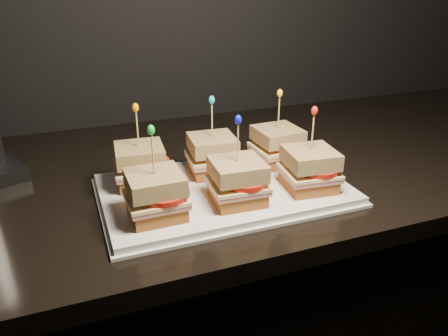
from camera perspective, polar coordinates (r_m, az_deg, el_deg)
name	(u,v)px	position (r m, az deg, el deg)	size (l,w,h in m)	color
cabinet	(243,313)	(1.27, 2.49, -18.42)	(2.66, 0.70, 0.85)	black
granite_slab	(246,166)	(1.02, 2.93, 0.28)	(2.70, 0.74, 0.04)	black
platter	(224,190)	(0.85, 0.00, -2.85)	(0.46, 0.28, 0.02)	white
platter_rim	(224,192)	(0.85, 0.00, -3.21)	(0.47, 0.30, 0.01)	white
sandwich_0_bread_bot	(141,178)	(0.86, -10.73, -1.25)	(0.09, 0.09, 0.02)	brown
sandwich_0_ham	(141,170)	(0.85, -10.81, -0.28)	(0.10, 0.09, 0.01)	#B66B62
sandwich_0_cheese	(141,167)	(0.85, -10.85, 0.15)	(0.10, 0.09, 0.01)	#F3DB92
sandwich_0_tomato	(147,163)	(0.84, -10.01, 0.58)	(0.09, 0.09, 0.01)	red
sandwich_0_bread_top	(139,154)	(0.84, -10.99, 1.84)	(0.09, 0.09, 0.03)	brown
sandwich_0_pick	(137,131)	(0.82, -11.23, 4.75)	(0.00, 0.00, 0.09)	tan
sandwich_0_frill	(135,108)	(0.81, -11.49, 7.74)	(0.01, 0.01, 0.02)	orange
sandwich_1_bread_bot	(213,167)	(0.89, -1.51, 0.15)	(0.09, 0.09, 0.02)	brown
sandwich_1_ham	(212,160)	(0.89, -1.52, 1.10)	(0.10, 0.09, 0.01)	#B66B62
sandwich_1_cheese	(212,156)	(0.88, -1.52, 1.52)	(0.10, 0.09, 0.01)	#F3DB92
sandwich_1_tomato	(219,153)	(0.88, -0.66, 1.94)	(0.09, 0.09, 0.01)	red
sandwich_1_bread_top	(212,144)	(0.87, -1.54, 3.17)	(0.09, 0.09, 0.03)	brown
sandwich_1_pick	(212,122)	(0.86, -1.57, 5.98)	(0.00, 0.00, 0.09)	tan
sandwich_1_frill	(212,100)	(0.85, -1.61, 8.88)	(0.01, 0.01, 0.02)	#15A6CA
sandwich_2_bread_bot	(276,157)	(0.95, 6.87, 1.43)	(0.09, 0.09, 0.02)	brown
sandwich_2_ham	(277,150)	(0.94, 6.91, 2.33)	(0.10, 0.09, 0.01)	#B66B62
sandwich_2_cheese	(277,147)	(0.94, 6.93, 2.73)	(0.10, 0.09, 0.01)	#F3DB92
sandwich_2_tomato	(283,144)	(0.94, 7.78, 3.12)	(0.09, 0.09, 0.01)	red
sandwich_2_bread_top	(278,135)	(0.93, 7.02, 4.29)	(0.09, 0.09, 0.03)	brown
sandwich_2_pick	(279,115)	(0.92, 7.16, 6.95)	(0.00, 0.00, 0.09)	tan
sandwich_2_frill	(280,93)	(0.90, 7.31, 9.67)	(0.01, 0.01, 0.02)	yellow
sandwich_3_bread_bot	(157,209)	(0.74, -8.78, -5.32)	(0.09, 0.09, 0.02)	brown
sandwich_3_ham	(156,201)	(0.74, -8.86, -4.23)	(0.10, 0.09, 0.01)	#B66B62
sandwich_3_cheese	(156,197)	(0.73, -8.90, -3.75)	(0.10, 0.09, 0.01)	#F3DB92
sandwich_3_tomato	(164,193)	(0.73, -7.91, -3.29)	(0.09, 0.09, 0.01)	red
sandwich_3_bread_top	(155,182)	(0.72, -9.03, -1.84)	(0.09, 0.09, 0.03)	brown
sandwich_3_pick	(153,157)	(0.70, -9.27, 1.47)	(0.00, 0.00, 0.09)	tan
sandwich_3_frill	(151,130)	(0.69, -9.52, 4.93)	(0.01, 0.01, 0.02)	green
sandwich_4_bread_bot	(237,195)	(0.78, 1.72, -3.51)	(0.09, 0.09, 0.02)	brown
sandwich_4_ham	(237,187)	(0.77, 1.74, -2.46)	(0.10, 0.09, 0.01)	#B66B62
sandwich_4_cheese	(237,183)	(0.77, 1.74, -1.99)	(0.10, 0.09, 0.01)	#F3DB92
sandwich_4_tomato	(245,180)	(0.77, 2.75, -1.53)	(0.09, 0.09, 0.01)	red
sandwich_4_bread_top	(237,169)	(0.76, 1.77, -0.15)	(0.09, 0.09, 0.03)	brown
sandwich_4_pick	(238,145)	(0.74, 1.81, 3.02)	(0.00, 0.00, 0.09)	tan
sandwich_4_frill	(238,120)	(0.73, 1.86, 6.33)	(0.01, 0.01, 0.02)	#0A14CC
sandwich_5_bread_bot	(308,182)	(0.84, 10.95, -1.81)	(0.09, 0.09, 0.02)	brown
sandwich_5_ham	(309,174)	(0.84, 11.04, -0.82)	(0.10, 0.09, 0.01)	#B66B62
sandwich_5_cheese	(309,171)	(0.83, 11.07, -0.38)	(0.10, 0.09, 0.01)	#F3DB92
sandwich_5_tomato	(317,168)	(0.83, 12.03, 0.05)	(0.09, 0.09, 0.01)	red
sandwich_5_bread_top	(310,158)	(0.82, 11.22, 1.34)	(0.09, 0.09, 0.03)	brown
sandwich_5_pick	(312,135)	(0.81, 11.48, 4.29)	(0.00, 0.00, 0.09)	tan
sandwich_5_frill	(315,111)	(0.79, 11.74, 7.35)	(0.01, 0.01, 0.02)	red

